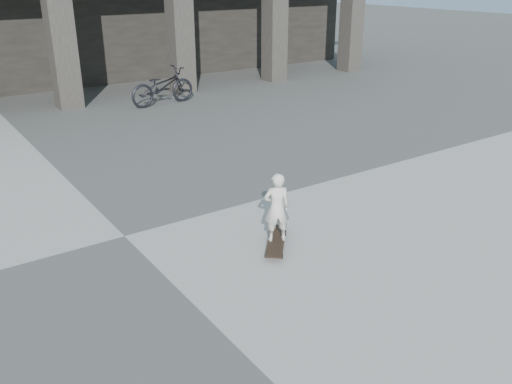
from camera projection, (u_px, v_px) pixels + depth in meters
ground at (124, 236)px, 7.86m from camera, size 90.00×90.00×0.00m
longboard at (276, 241)px, 7.55m from camera, size 0.81×0.89×0.10m
child at (277, 207)px, 7.35m from camera, size 0.42×0.36×0.99m
bicycle at (162, 86)px, 15.38m from camera, size 2.05×0.90×1.04m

